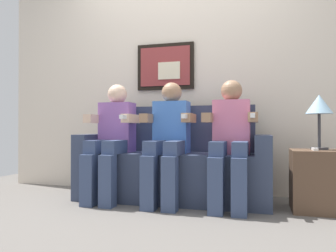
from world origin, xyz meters
name	(u,v)px	position (x,y,z in m)	size (l,w,h in m)	color
ground_plane	(163,208)	(0.00, 0.00, 0.00)	(5.45, 5.45, 0.00)	#66605B
back_wall_assembly	(183,71)	(-0.01, 0.76, 1.30)	(4.19, 0.10, 2.60)	beige
couch	(173,167)	(0.00, 0.33, 0.31)	(1.79, 0.58, 0.90)	#333D56
person_on_left	(112,136)	(-0.55, 0.16, 0.61)	(0.46, 0.56, 1.11)	#8C59A5
person_in_middle	(168,136)	(0.00, 0.16, 0.61)	(0.46, 0.56, 1.11)	#3F72CC
person_on_right	(230,137)	(0.56, 0.16, 0.61)	(0.46, 0.56, 1.11)	pink
side_table_right	(317,181)	(1.25, 0.22, 0.25)	(0.40, 0.40, 0.50)	brown
table_lamp	(319,107)	(1.28, 0.27, 0.86)	(0.22, 0.22, 0.46)	#333338
spare_remote_on_table	(315,149)	(1.23, 0.17, 0.51)	(0.04, 0.13, 0.02)	white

